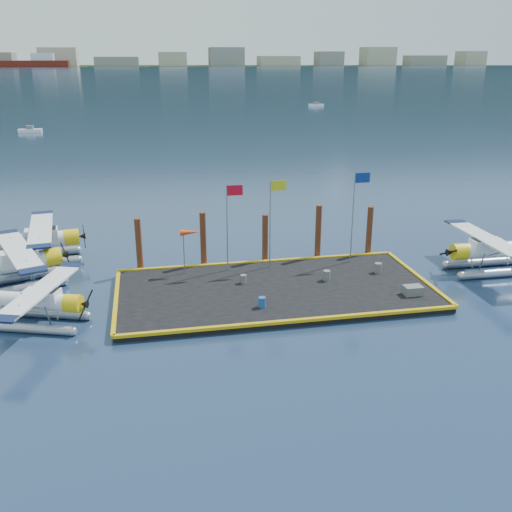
{
  "coord_description": "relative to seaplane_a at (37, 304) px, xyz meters",
  "views": [
    {
      "loc": [
        -7.74,
        -33.17,
        14.52
      ],
      "look_at": [
        -0.84,
        2.0,
        1.94
      ],
      "focal_mm": 40.0,
      "sensor_mm": 36.0,
      "label": 1
    }
  ],
  "objects": [
    {
      "name": "windsock",
      "position": [
        9.17,
        5.72,
        1.91
      ],
      "size": [
        1.4,
        0.44,
        3.12
      ],
      "color": "gray",
      "rests_on": "dock"
    },
    {
      "name": "piling_3",
      "position": [
        18.7,
        7.32,
        0.83
      ],
      "size": [
        0.44,
        0.44,
        4.3
      ],
      "primitive_type": "cylinder",
      "color": "#4A2215",
      "rests_on": "ground"
    },
    {
      "name": "piling_2",
      "position": [
        14.7,
        7.32,
        0.58
      ],
      "size": [
        0.44,
        0.44,
        3.8
      ],
      "primitive_type": "cylinder",
      "color": "#4A2215",
      "rests_on": "ground"
    },
    {
      "name": "seaplane_d",
      "position": [
        30.0,
        2.84,
        0.15
      ],
      "size": [
        8.62,
        9.49,
        3.39
      ],
      "rotation": [
        0.0,
        0.0,
        1.56
      ],
      "color": "#9A9DA8",
      "rests_on": "ground"
    },
    {
      "name": "seaplane_c",
      "position": [
        -1.74,
        11.05,
        0.22
      ],
      "size": [
        9.08,
        10.02,
        3.54
      ],
      "rotation": [
        0.0,
        0.0,
        -1.45
      ],
      "color": "#9A9DA8",
      "rests_on": "ground"
    },
    {
      "name": "seaplane_b",
      "position": [
        -2.39,
        6.07,
        0.22
      ],
      "size": [
        9.25,
        9.81,
        3.54
      ],
      "rotation": [
        0.0,
        0.0,
        -1.21
      ],
      "color": "#9A9DA8",
      "rests_on": "ground"
    },
    {
      "name": "dock",
      "position": [
        14.2,
        1.92,
        -1.12
      ],
      "size": [
        20.0,
        10.0,
        0.4
      ],
      "primitive_type": "cube",
      "color": "black",
      "rests_on": "ground"
    },
    {
      "name": "far_backdrop",
      "position": [
        254.11,
        1739.44,
        8.13
      ],
      "size": [
        3050.0,
        2050.0,
        810.0
      ],
      "color": "black",
      "rests_on": "ground"
    },
    {
      "name": "drum_4",
      "position": [
        21.8,
        3.22,
        -0.58
      ],
      "size": [
        0.48,
        0.48,
        0.68
      ],
      "primitive_type": "cylinder",
      "color": "#5C5C61",
      "rests_on": "dock"
    },
    {
      "name": "flagpole_blue",
      "position": [
        20.9,
        5.72,
        3.36
      ],
      "size": [
        1.14,
        0.08,
        6.5
      ],
      "color": "gray",
      "rests_on": "dock"
    },
    {
      "name": "drum_3",
      "position": [
        12.78,
        -0.88,
        -0.61
      ],
      "size": [
        0.45,
        0.45,
        0.63
      ],
      "primitive_type": "cylinder",
      "color": "#1B4B99",
      "rests_on": "dock"
    },
    {
      "name": "drum_2",
      "position": [
        17.88,
        2.51,
        -0.58
      ],
      "size": [
        0.49,
        0.49,
        0.69
      ],
      "primitive_type": "cylinder",
      "color": "#5C5C61",
      "rests_on": "dock"
    },
    {
      "name": "drum_0",
      "position": [
        12.35,
        3.1,
        -0.64
      ],
      "size": [
        0.4,
        0.4,
        0.57
      ],
      "primitive_type": "cylinder",
      "color": "#5C5C61",
      "rests_on": "dock"
    },
    {
      "name": "ground",
      "position": [
        14.2,
        1.92,
        -1.32
      ],
      "size": [
        4000.0,
        4000.0,
        0.0
      ],
      "primitive_type": "plane",
      "color": "navy",
      "rests_on": "ground"
    },
    {
      "name": "seaplane_a",
      "position": [
        0.0,
        0.0,
        0.0
      ],
      "size": [
        7.93,
        8.46,
        3.04
      ],
      "rotation": [
        0.0,
        0.0,
        -1.9
      ],
      "color": "#9A9DA8",
      "rests_on": "ground"
    },
    {
      "name": "piling_4",
      "position": [
        22.7,
        7.32,
        0.68
      ],
      "size": [
        0.44,
        0.44,
        4.0
      ],
      "primitive_type": "cylinder",
      "color": "#4A2215",
      "rests_on": "ground"
    },
    {
      "name": "crate",
      "position": [
        22.43,
        -0.84,
        -0.64
      ],
      "size": [
        1.15,
        0.76,
        0.57
      ],
      "primitive_type": "cube",
      "color": "#5C5C61",
      "rests_on": "dock"
    },
    {
      "name": "flagpole_yellow",
      "position": [
        14.9,
        5.72,
        3.19
      ],
      "size": [
        1.14,
        0.08,
        6.2
      ],
      "color": "gray",
      "rests_on": "dock"
    },
    {
      "name": "piling_1",
      "position": [
        10.2,
        7.32,
        0.78
      ],
      "size": [
        0.44,
        0.44,
        4.2
      ],
      "primitive_type": "cylinder",
      "color": "#4A2215",
      "rests_on": "ground"
    },
    {
      "name": "piling_0",
      "position": [
        5.7,
        7.32,
        0.68
      ],
      "size": [
        0.44,
        0.44,
        4.0
      ],
      "primitive_type": "cylinder",
      "color": "#4A2215",
      "rests_on": "ground"
    },
    {
      "name": "dock_bumpers",
      "position": [
        14.2,
        1.92,
        -0.83
      ],
      "size": [
        20.25,
        10.25,
        0.18
      ],
      "primitive_type": null,
      "color": "#C79D0B",
      "rests_on": "dock"
    },
    {
      "name": "flagpole_red",
      "position": [
        11.91,
        5.72,
        3.07
      ],
      "size": [
        1.14,
        0.08,
        6.0
      ],
      "color": "gray",
      "rests_on": "dock"
    }
  ]
}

